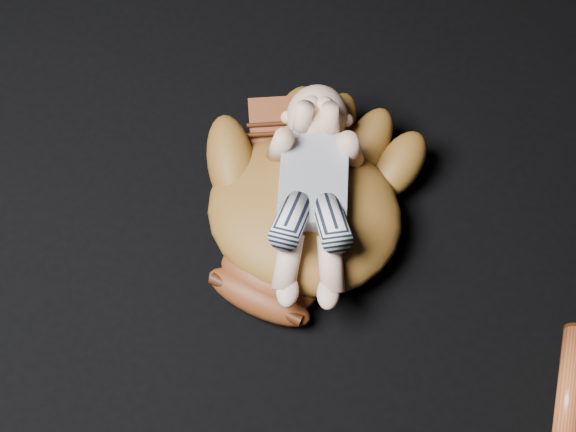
% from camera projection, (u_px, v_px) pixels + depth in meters
% --- Properties ---
extents(baseball_glove, '(0.45, 0.49, 0.13)m').
position_uv_depth(baseball_glove, '(305.00, 207.00, 1.32)').
color(baseball_glove, brown).
rests_on(baseball_glove, ground).
extents(newborn_baby, '(0.24, 0.38, 0.14)m').
position_uv_depth(newborn_baby, '(313.00, 194.00, 1.27)').
color(newborn_baby, '#D5A489').
rests_on(newborn_baby, baseball_glove).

